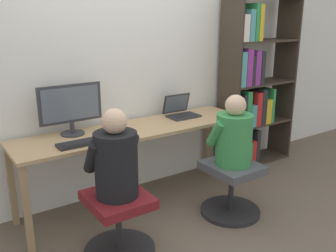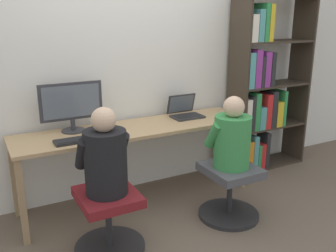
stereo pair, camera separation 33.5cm
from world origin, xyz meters
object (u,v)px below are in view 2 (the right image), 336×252
(keyboard, at_px, (83,139))
(office_chair_right, at_px, (230,189))
(laptop, at_px, (185,112))
(desktop_monitor, at_px, (72,106))
(bookshelf, at_px, (261,93))
(person_at_monitor, at_px, (105,157))
(person_at_laptop, at_px, (232,137))
(office_chair_left, at_px, (109,219))

(keyboard, xyz_separation_m, office_chair_right, (1.12, -0.50, -0.49))
(laptop, bearing_deg, office_chair_right, -89.11)
(desktop_monitor, distance_m, bookshelf, 2.08)
(person_at_monitor, bearing_deg, person_at_laptop, -1.77)
(keyboard, xyz_separation_m, bookshelf, (2.08, 0.24, 0.14))
(desktop_monitor, distance_m, person_at_monitor, 0.78)
(desktop_monitor, distance_m, person_at_laptop, 1.39)
(laptop, xyz_separation_m, person_at_monitor, (-1.08, -0.71, -0.04))
(office_chair_right, height_order, person_at_monitor, person_at_monitor)
(office_chair_left, distance_m, office_chair_right, 1.09)
(office_chair_right, relative_size, person_at_laptop, 0.87)
(office_chair_left, distance_m, bookshelf, 2.26)
(laptop, distance_m, person_at_laptop, 0.74)
(office_chair_left, bearing_deg, office_chair_right, -1.75)
(office_chair_left, bearing_deg, person_at_monitor, 90.00)
(desktop_monitor, height_order, person_at_monitor, desktop_monitor)
(keyboard, xyz_separation_m, person_at_laptop, (1.12, -0.50, -0.02))
(laptop, height_order, person_at_laptop, person_at_laptop)
(keyboard, bearing_deg, office_chair_right, -23.98)
(desktop_monitor, xyz_separation_m, office_chair_right, (1.12, -0.79, -0.71))
(person_at_laptop, bearing_deg, bookshelf, 37.36)
(person_at_monitor, height_order, bookshelf, bookshelf)
(laptop, height_order, keyboard, laptop)
(desktop_monitor, relative_size, person_at_monitor, 0.85)
(person_at_laptop, relative_size, bookshelf, 0.32)
(laptop, distance_m, office_chair_right, 0.91)
(office_chair_left, height_order, person_at_monitor, person_at_monitor)
(person_at_monitor, distance_m, bookshelf, 2.17)
(office_chair_left, height_order, office_chair_right, same)
(laptop, xyz_separation_m, person_at_laptop, (0.01, -0.74, -0.05))
(desktop_monitor, relative_size, office_chair_left, 1.02)
(laptop, bearing_deg, desktop_monitor, 177.85)
(keyboard, distance_m, person_at_laptop, 1.23)
(office_chair_right, distance_m, person_at_monitor, 1.20)
(laptop, height_order, office_chair_right, laptop)
(desktop_monitor, distance_m, office_chair_right, 1.55)
(bookshelf, bearing_deg, desktop_monitor, 178.58)
(laptop, xyz_separation_m, keyboard, (-1.11, -0.25, -0.03))
(person_at_monitor, distance_m, person_at_laptop, 1.09)
(office_chair_right, bearing_deg, desktop_monitor, 144.97)
(keyboard, bearing_deg, office_chair_left, -86.47)
(office_chair_right, bearing_deg, laptop, 90.89)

